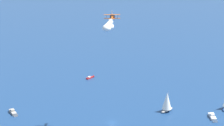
{
  "coord_description": "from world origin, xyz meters",
  "views": [
    {
      "loc": [
        18.1,
        -159.84,
        75.9
      ],
      "look_at": [
        0.0,
        0.0,
        29.32
      ],
      "focal_mm": 59.48,
      "sensor_mm": 36.0,
      "label": 1
    }
  ],
  "objects_px": {
    "sailboat_near_centre": "(167,102)",
    "wingwalker_lead": "(112,12)",
    "motorboat_offshore": "(90,77)",
    "motorboat_trailing": "(213,118)",
    "motorboat_outer_ring_c": "(14,113)",
    "biplane_lead": "(112,17)"
  },
  "relations": [
    {
      "from": "motorboat_offshore",
      "to": "motorboat_trailing",
      "type": "relative_size",
      "value": 0.66
    },
    {
      "from": "sailboat_near_centre",
      "to": "motorboat_trailing",
      "type": "height_order",
      "value": "sailboat_near_centre"
    },
    {
      "from": "motorboat_offshore",
      "to": "motorboat_outer_ring_c",
      "type": "xyz_separation_m",
      "value": [
        -28.67,
        -60.17,
        0.17
      ]
    },
    {
      "from": "motorboat_trailing",
      "to": "motorboat_offshore",
      "type": "bearing_deg",
      "value": 141.67
    },
    {
      "from": "motorboat_trailing",
      "to": "motorboat_outer_ring_c",
      "type": "xyz_separation_m",
      "value": [
        -98.06,
        -5.32,
        -0.06
      ]
    },
    {
      "from": "motorboat_trailing",
      "to": "motorboat_outer_ring_c",
      "type": "bearing_deg",
      "value": -176.9
    },
    {
      "from": "sailboat_near_centre",
      "to": "wingwalker_lead",
      "type": "height_order",
      "value": "wingwalker_lead"
    },
    {
      "from": "biplane_lead",
      "to": "wingwalker_lead",
      "type": "xyz_separation_m",
      "value": [
        -0.04,
        0.01,
        2.19
      ]
    },
    {
      "from": "motorboat_outer_ring_c",
      "to": "biplane_lead",
      "type": "xyz_separation_m",
      "value": [
        49.91,
        -3.76,
        49.35
      ]
    },
    {
      "from": "motorboat_offshore",
      "to": "sailboat_near_centre",
      "type": "bearing_deg",
      "value": -45.54
    },
    {
      "from": "biplane_lead",
      "to": "motorboat_outer_ring_c",
      "type": "bearing_deg",
      "value": 175.69
    },
    {
      "from": "sailboat_near_centre",
      "to": "motorboat_offshore",
      "type": "relative_size",
      "value": 1.81
    },
    {
      "from": "sailboat_near_centre",
      "to": "motorboat_offshore",
      "type": "height_order",
      "value": "sailboat_near_centre"
    },
    {
      "from": "wingwalker_lead",
      "to": "sailboat_near_centre",
      "type": "bearing_deg",
      "value": 30.95
    },
    {
      "from": "motorboat_offshore",
      "to": "motorboat_trailing",
      "type": "bearing_deg",
      "value": -38.33
    },
    {
      "from": "motorboat_offshore",
      "to": "biplane_lead",
      "type": "height_order",
      "value": "biplane_lead"
    },
    {
      "from": "motorboat_offshore",
      "to": "motorboat_outer_ring_c",
      "type": "height_order",
      "value": "motorboat_outer_ring_c"
    },
    {
      "from": "motorboat_trailing",
      "to": "motorboat_outer_ring_c",
      "type": "relative_size",
      "value": 1.17
    },
    {
      "from": "motorboat_offshore",
      "to": "motorboat_trailing",
      "type": "xyz_separation_m",
      "value": [
        69.39,
        -54.85,
        0.22
      ]
    },
    {
      "from": "sailboat_near_centre",
      "to": "motorboat_trailing",
      "type": "xyz_separation_m",
      "value": [
        22.05,
        -6.6,
        -4.42
      ]
    },
    {
      "from": "motorboat_trailing",
      "to": "biplane_lead",
      "type": "bearing_deg",
      "value": -169.32
    },
    {
      "from": "motorboat_outer_ring_c",
      "to": "motorboat_offshore",
      "type": "bearing_deg",
      "value": 64.53
    }
  ]
}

